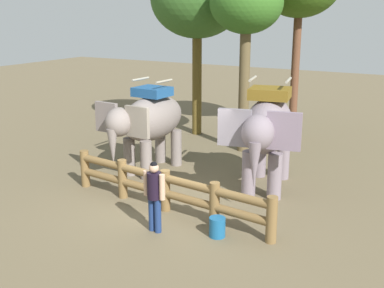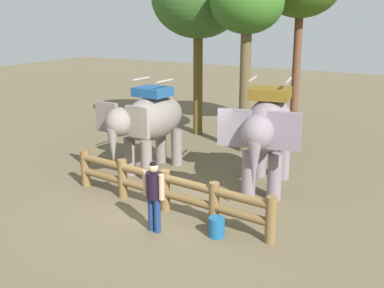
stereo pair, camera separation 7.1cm
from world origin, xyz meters
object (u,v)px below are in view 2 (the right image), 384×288
Objects in this scene: tree_far_right at (247,6)px; feed_bucket at (217,227)px; elephant_near_left at (149,121)px; tourist_woman_in_black at (154,191)px; elephant_center at (267,129)px; log_fence at (165,188)px.

tree_far_right reaches higher than feed_bucket.
feed_bucket is at bearing -37.73° from elephant_near_left.
tourist_woman_in_black is 0.27× the size of tree_far_right.
tree_far_right is (-2.14, 3.29, 3.22)m from elephant_center.
elephant_near_left is (-2.06, 2.30, 1.00)m from log_fence.
tree_far_right reaches higher than elephant_near_left.
log_fence is 13.53× the size of feed_bucket.
log_fence is at bearing -121.78° from elephant_center.
elephant_near_left is 4.28m from tourist_woman_in_black.
feed_bucket is (1.34, 0.45, -0.73)m from tourist_woman_in_black.
tourist_woman_in_black is at bearing -68.81° from log_fence.
log_fence reaches higher than feed_bucket.
elephant_near_left reaches higher than tourist_woman_in_black.
log_fence is at bearing 159.44° from feed_bucket.
log_fence is 1.65× the size of elephant_center.
log_fence is 3.27m from elephant_center.
tree_far_right is 13.70× the size of feed_bucket.
log_fence is 1.82× the size of elephant_near_left.
elephant_center reaches higher than log_fence.
log_fence is 3.66× the size of tourist_woman_in_black.
elephant_center reaches higher than tourist_woman_in_black.
tourist_woman_in_black is 8.13m from tree_far_right.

